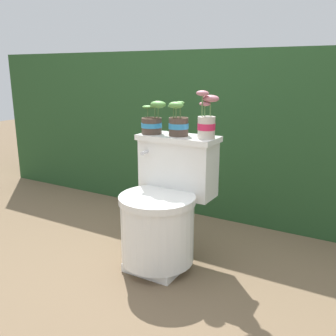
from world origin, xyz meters
TOP-DOWN VIEW (x-y plane):
  - ground_plane at (0.00, 0.00)m, footprint 12.00×12.00m
  - hedge_backdrop at (0.00, 1.22)m, footprint 4.15×0.77m
  - toilet at (0.06, 0.09)m, footprint 0.45×0.54m
  - potted_plant_left at (-0.10, 0.23)m, footprint 0.16×0.12m
  - potted_plant_midleft at (0.07, 0.24)m, footprint 0.11×0.11m
  - potted_plant_middle at (0.23, 0.24)m, footprint 0.11×0.11m

SIDE VIEW (x-z plane):
  - ground_plane at x=0.00m, z-range 0.00..0.00m
  - toilet at x=0.06m, z-range -0.04..0.67m
  - hedge_backdrop at x=0.00m, z-range 0.00..1.20m
  - potted_plant_left at x=-0.10m, z-range 0.68..0.87m
  - potted_plant_midleft at x=0.07m, z-range 0.68..0.87m
  - potted_plant_middle at x=0.23m, z-range 0.67..0.93m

